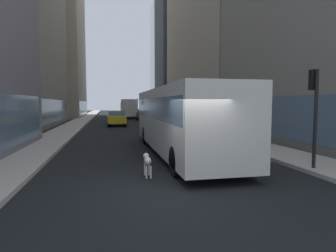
{
  "coord_description": "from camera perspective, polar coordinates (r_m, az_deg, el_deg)",
  "views": [
    {
      "loc": [
        -2.07,
        -7.81,
        2.38
      ],
      "look_at": [
        0.48,
        4.31,
        1.4
      ],
      "focal_mm": 30.36,
      "sensor_mm": 36.0,
      "label": 1
    }
  ],
  "objects": [
    {
      "name": "ground_plane",
      "position": [
        42.93,
        -9.11,
        1.29
      ],
      "size": [
        120.0,
        120.0,
        0.0
      ],
      "primitive_type": "plane",
      "color": "black"
    },
    {
      "name": "sidewalk_left",
      "position": [
        43.02,
        -16.72,
        1.26
      ],
      "size": [
        2.4,
        110.0,
        0.15
      ],
      "primitive_type": "cube",
      "color": "#ADA89E",
      "rests_on": "ground"
    },
    {
      "name": "sidewalk_right",
      "position": [
        43.57,
        -1.61,
        1.49
      ],
      "size": [
        2.4,
        110.0,
        0.15
      ],
      "primitive_type": "cube",
      "color": "#ADA89E",
      "rests_on": "ground"
    },
    {
      "name": "building_left_far",
      "position": [
        55.67,
        -22.91,
        18.61
      ],
      "size": [
        10.99,
        16.91,
        32.53
      ],
      "color": "#A0937F",
      "rests_on": "ground"
    },
    {
      "name": "building_right_far",
      "position": [
        59.26,
        1.95,
        13.7
      ],
      "size": [
        9.01,
        16.08,
        23.69
      ],
      "color": "#4C515B",
      "rests_on": "ground"
    },
    {
      "name": "transit_bus",
      "position": [
        13.45,
        2.2,
        1.95
      ],
      "size": [
        2.78,
        11.53,
        3.05
      ],
      "color": "silver",
      "rests_on": "ground"
    },
    {
      "name": "car_red_coupe",
      "position": [
        31.71,
        -3.05,
        1.7
      ],
      "size": [
        1.72,
        4.61,
        1.62
      ],
      "color": "red",
      "rests_on": "ground"
    },
    {
      "name": "car_yellow_taxi",
      "position": [
        31.01,
        -10.27,
        1.57
      ],
      "size": [
        1.86,
        4.04,
        1.62
      ],
      "color": "yellow",
      "rests_on": "ground"
    },
    {
      "name": "car_black_suv",
      "position": [
        40.02,
        -4.9,
        2.27
      ],
      "size": [
        1.71,
        3.95,
        1.62
      ],
      "color": "black",
      "rests_on": "ground"
    },
    {
      "name": "box_truck",
      "position": [
        46.87,
        -7.91,
        3.61
      ],
      "size": [
        2.3,
        7.5,
        3.05
      ],
      "color": "silver",
      "rests_on": "ground"
    },
    {
      "name": "dalmatian_dog",
      "position": [
        9.35,
        -4.17,
        -7.0
      ],
      "size": [
        0.22,
        0.96,
        0.72
      ],
      "color": "white",
      "rests_on": "ground"
    },
    {
      "name": "pedestrian_in_coat",
      "position": [
        17.19,
        16.73,
        -0.23
      ],
      "size": [
        0.34,
        0.34,
        1.69
      ],
      "color": "#1E1E2D",
      "rests_on": "sidewalk_right"
    },
    {
      "name": "traffic_light_near",
      "position": [
        11.05,
        27.32,
        4.31
      ],
      "size": [
        0.24,
        0.41,
        3.4
      ],
      "color": "black",
      "rests_on": "sidewalk_right"
    }
  ]
}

